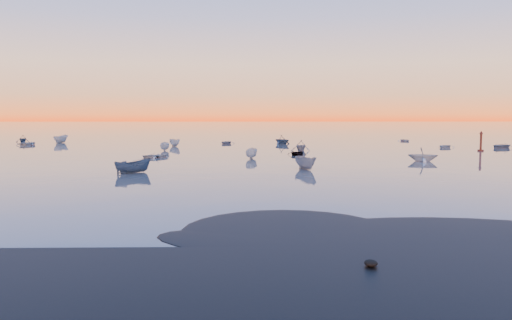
{
  "coord_description": "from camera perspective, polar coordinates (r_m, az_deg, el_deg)",
  "views": [
    {
      "loc": [
        -4.1,
        -23.14,
        5.47
      ],
      "look_at": [
        -3.07,
        28.0,
        0.85
      ],
      "focal_mm": 35.0,
      "sensor_mm": 36.0,
      "label": 1
    }
  ],
  "objects": [
    {
      "name": "boat_near_center",
      "position": [
        48.65,
        -13.87,
        -1.45
      ],
      "size": [
        3.67,
        3.94,
        1.31
      ],
      "primitive_type": "imported",
      "rotation": [
        0.0,
        0.0,
        2.27
      ],
      "color": "#31485F",
      "rests_on": "ground"
    },
    {
      "name": "mud_lobes",
      "position": [
        23.17,
        9.17,
        -8.53
      ],
      "size": [
        140.0,
        6.0,
        0.07
      ],
      "primitive_type": null,
      "color": "black",
      "rests_on": "ground"
    },
    {
      "name": "moored_fleet",
      "position": [
        76.45,
        1.92,
        1.05
      ],
      "size": [
        124.0,
        58.0,
        1.2
      ],
      "primitive_type": null,
      "color": "silver",
      "rests_on": "ground"
    },
    {
      "name": "channel_marker",
      "position": [
        83.37,
        24.31,
        1.81
      ],
      "size": [
        0.9,
        0.9,
        3.2
      ],
      "color": "#49180F",
      "rests_on": "ground"
    },
    {
      "name": "ground",
      "position": [
        123.33,
        0.75,
        2.62
      ],
      "size": [
        600.0,
        600.0,
        0.0
      ],
      "primitive_type": "plane",
      "color": "#655B54",
      "rests_on": "ground"
    }
  ]
}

